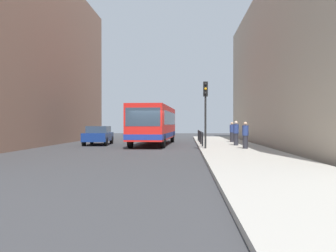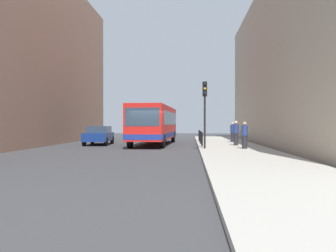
# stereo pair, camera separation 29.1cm
# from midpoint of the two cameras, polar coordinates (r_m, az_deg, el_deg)

# --- Properties ---
(ground_plane) EXTENTS (80.00, 80.00, 0.00)m
(ground_plane) POSITION_cam_midpoint_polar(r_m,az_deg,el_deg) (23.58, -3.21, -3.69)
(ground_plane) COLOR #38383A
(sidewalk) EXTENTS (4.40, 40.00, 0.15)m
(sidewalk) POSITION_cam_midpoint_polar(r_m,az_deg,el_deg) (23.62, 9.95, -3.50)
(sidewalk) COLOR #ADA89E
(sidewalk) RESTS_ON ground
(building_left) EXTENTS (7.00, 32.00, 14.45)m
(building_left) POSITION_cam_midpoint_polar(r_m,az_deg,el_deg) (31.27, -24.20, 10.57)
(building_left) COLOR #936B56
(building_left) RESTS_ON ground
(building_right) EXTENTS (7.00, 32.00, 12.15)m
(building_right) POSITION_cam_midpoint_polar(r_m,az_deg,el_deg) (29.16, 21.11, 9.04)
(building_right) COLOR #B2A38C
(building_right) RESTS_ON ground
(bus) EXTENTS (2.99, 11.12, 3.00)m
(bus) POSITION_cam_midpoint_polar(r_m,az_deg,el_deg) (28.48, -2.48, 0.48)
(bus) COLOR red
(bus) RESTS_ON ground
(car_beside_bus) EXTENTS (2.10, 4.51, 1.48)m
(car_beside_bus) POSITION_cam_midpoint_polar(r_m,az_deg,el_deg) (28.93, -11.27, -1.39)
(car_beside_bus) COLOR navy
(car_beside_bus) RESTS_ON ground
(traffic_light) EXTENTS (0.28, 0.33, 4.10)m
(traffic_light) POSITION_cam_midpoint_polar(r_m,az_deg,el_deg) (22.18, 5.61, 3.83)
(traffic_light) COLOR black
(traffic_light) RESTS_ON sidewalk
(bollard_near) EXTENTS (0.11, 0.11, 0.95)m
(bollard_near) POSITION_cam_midpoint_polar(r_m,az_deg,el_deg) (24.01, 5.16, -2.12)
(bollard_near) COLOR black
(bollard_near) RESTS_ON sidewalk
(bollard_mid) EXTENTS (0.11, 0.11, 0.95)m
(bollard_mid) POSITION_cam_midpoint_polar(r_m,az_deg,el_deg) (26.78, 4.93, -1.87)
(bollard_mid) COLOR black
(bollard_mid) RESTS_ON sidewalk
(bollard_far) EXTENTS (0.11, 0.11, 0.95)m
(bollard_far) POSITION_cam_midpoint_polar(r_m,az_deg,el_deg) (29.55, 4.74, -1.66)
(bollard_far) COLOR black
(bollard_far) RESTS_ON sidewalk
(bollard_farthest) EXTENTS (0.11, 0.11, 0.95)m
(bollard_farthest) POSITION_cam_midpoint_polar(r_m,az_deg,el_deg) (32.32, 4.59, -1.49)
(bollard_farthest) COLOR black
(bollard_farthest) RESTS_ON sidewalk
(pedestrian_near_signal) EXTENTS (0.38, 0.38, 1.63)m
(pedestrian_near_signal) POSITION_cam_midpoint_polar(r_m,az_deg,el_deg) (22.26, 11.83, -1.46)
(pedestrian_near_signal) COLOR #26262D
(pedestrian_near_signal) RESTS_ON sidewalk
(pedestrian_mid_sidewalk) EXTENTS (0.38, 0.38, 1.71)m
(pedestrian_mid_sidewalk) POSITION_cam_midpoint_polar(r_m,az_deg,el_deg) (25.56, 10.44, -1.12)
(pedestrian_mid_sidewalk) COLOR #26262D
(pedestrian_mid_sidewalk) RESTS_ON sidewalk
(pedestrian_far_sidewalk) EXTENTS (0.38, 0.38, 1.65)m
(pedestrian_far_sidewalk) POSITION_cam_midpoint_polar(r_m,az_deg,el_deg) (30.12, 9.86, -0.97)
(pedestrian_far_sidewalk) COLOR #26262D
(pedestrian_far_sidewalk) RESTS_ON sidewalk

